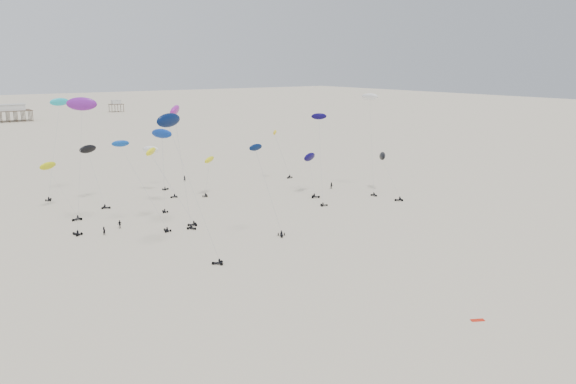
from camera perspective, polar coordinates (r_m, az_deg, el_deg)
ground_plane at (r=215.81m, az=-17.25°, el=3.69°), size 900.00×900.00×0.00m
pavilion_main at (r=358.79m, az=-26.28°, el=7.11°), size 21.00×13.00×9.80m
pavilion_small at (r=404.10m, az=-17.05°, el=8.28°), size 9.00×7.00×8.00m
rig_0 at (r=147.52m, az=8.41°, el=7.58°), size 8.01×11.84×25.63m
rig_1 at (r=116.62m, az=-15.14°, el=1.85°), size 7.38×12.29×19.19m
rig_2 at (r=160.92m, az=-0.80°, el=4.40°), size 6.64×4.20×14.32m
rig_3 at (r=106.40m, az=-1.99°, el=0.18°), size 6.72×4.94×18.16m
rig_4 at (r=142.03m, az=2.32°, el=2.81°), size 6.02×8.28×10.78m
rig_5 at (r=142.04m, az=-8.06°, el=2.61°), size 5.46×4.48×10.17m
rig_6 at (r=111.32m, az=-11.21°, el=6.48°), size 5.43×5.87×25.11m
rig_7 at (r=138.32m, az=3.27°, el=5.65°), size 9.88×13.50×22.51m
rig_8 at (r=132.73m, az=-12.68°, el=5.01°), size 6.23×10.88×18.45m
rig_9 at (r=119.04m, az=-12.75°, el=2.25°), size 8.18×11.78×16.75m
rig_10 at (r=136.27m, az=-22.61°, el=1.28°), size 5.56×17.83×17.01m
rig_11 at (r=151.82m, az=-12.60°, el=4.97°), size 4.11×5.79×18.95m
rig_12 at (r=147.73m, az=-13.39°, el=3.46°), size 4.68×13.02×13.87m
rig_13 at (r=146.70m, az=9.90°, el=2.75°), size 8.59×15.23×14.86m
rig_14 at (r=142.22m, az=-19.37°, el=3.11°), size 5.18×14.14×15.59m
rig_15 at (r=117.61m, az=-20.29°, el=6.95°), size 8.30×8.58×26.35m
rig_16 at (r=151.77m, az=-22.38°, el=6.81°), size 9.61×9.46×24.63m
rig_17 at (r=96.38m, az=-11.43°, el=5.37°), size 7.40×12.98×25.15m
spectator_0 at (r=115.25m, az=-18.15°, el=-4.18°), size 0.82×0.89×2.03m
spectator_1 at (r=149.59m, az=4.45°, el=0.31°), size 1.15×0.87×2.08m
spectator_2 at (r=118.96m, az=-16.71°, el=-3.54°), size 1.25×0.78×1.99m
spectator_3 at (r=161.31m, az=-10.45°, el=1.07°), size 0.86×0.87×2.00m
grounded_kite_b at (r=78.90m, az=18.70°, el=-12.25°), size 1.92×1.45×0.07m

